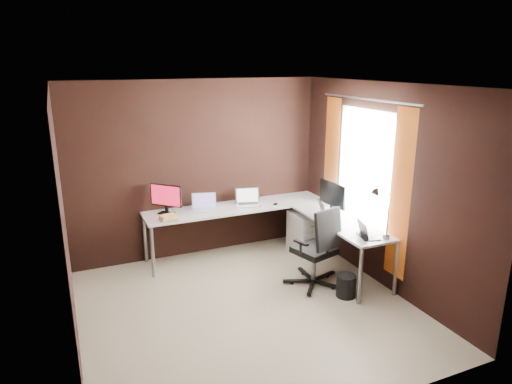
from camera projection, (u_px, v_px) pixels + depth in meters
room at (273, 197)px, 5.05m from camera, size 3.60×3.60×2.50m
desk at (274, 216)px, 6.26m from camera, size 2.65×2.25×0.73m
drawer_pedestal at (307, 233)px, 6.69m from camera, size 0.42×0.50×0.60m
monitor_left at (166, 197)px, 6.14m from camera, size 0.35×0.35×0.41m
monitor_right at (332, 196)px, 6.16m from camera, size 0.14×0.53×0.43m
laptop_white at (204, 206)px, 6.35m from camera, size 0.39×0.32×0.22m
laptop_silver at (248, 201)px, 6.58m from camera, size 0.40×0.33×0.23m
laptop_black_big at (327, 215)px, 6.01m from camera, size 0.34×0.40×0.23m
laptop_black_small at (366, 233)px, 5.37m from camera, size 0.27×0.33×0.19m
book_stack at (169, 218)px, 5.93m from camera, size 0.24×0.20×0.07m
mouse_left at (172, 219)px, 5.95m from camera, size 0.10×0.08×0.03m
mouse_corner at (275, 204)px, 6.56m from camera, size 0.09×0.07×0.03m
desk_lamp at (380, 207)px, 5.25m from camera, size 0.19×0.22×0.60m
office_chair at (316, 262)px, 5.70m from camera, size 0.58×0.61×1.04m
wastebasket at (346, 286)px, 5.46m from camera, size 0.31×0.31×0.27m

